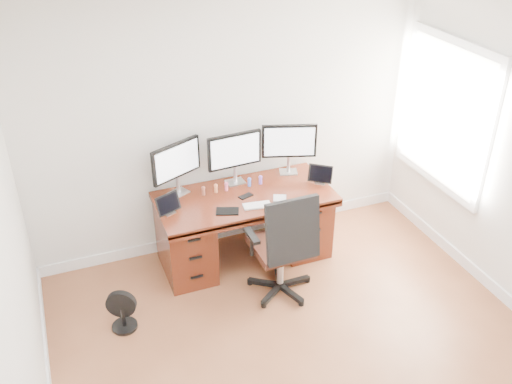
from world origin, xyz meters
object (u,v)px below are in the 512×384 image
object	(u,v)px
desk	(244,224)
floor_fan	(123,311)
monitor_center	(235,152)
keyboard	(257,205)
office_chair	(283,262)

from	to	relation	value
desk	floor_fan	distance (m)	1.47
monitor_center	keyboard	world-z (taller)	monitor_center
monitor_center	keyboard	distance (m)	0.60
desk	office_chair	xyz separation A→B (m)	(0.13, -0.66, -0.04)
desk	floor_fan	xyz separation A→B (m)	(-1.33, -0.59, -0.22)
office_chair	floor_fan	world-z (taller)	office_chair
office_chair	monitor_center	world-z (taller)	monitor_center
monitor_center	keyboard	size ratio (longest dim) A/B	2.13
monitor_center	keyboard	bearing A→B (deg)	-89.55
desk	monitor_center	world-z (taller)	monitor_center
monitor_center	desk	bearing A→B (deg)	-94.04
floor_fan	keyboard	size ratio (longest dim) A/B	1.48
office_chair	floor_fan	bearing A→B (deg)	176.27
monitor_center	office_chair	bearing A→B (deg)	-85.61
desk	keyboard	world-z (taller)	keyboard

